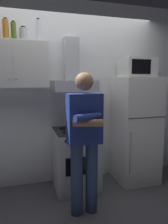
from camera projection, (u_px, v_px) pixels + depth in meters
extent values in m
plane|color=#4C4C51|center=(84.00, 195.00, 2.89)|extent=(7.00, 7.00, 0.00)
cube|color=white|center=(73.00, 94.00, 3.26)|extent=(4.80, 0.10, 2.70)
cube|color=white|center=(13.00, 65.00, 2.75)|extent=(0.90, 0.34, 0.60)
cube|color=white|center=(31.00, 64.00, 2.65)|extent=(0.43, 0.01, 0.58)
sphere|color=#B2B2B7|center=(10.00, 79.00, 2.59)|extent=(0.02, 0.02, 0.02)
sphere|color=#B2B2B7|center=(17.00, 79.00, 2.61)|extent=(0.02, 0.02, 0.02)
cube|color=silver|center=(76.00, 159.00, 3.05)|extent=(0.60, 0.60, 0.85)
cube|color=black|center=(76.00, 130.00, 2.99)|extent=(0.59, 0.59, 0.01)
cube|color=black|center=(81.00, 166.00, 2.76)|extent=(0.42, 0.01, 0.24)
cylinder|color=black|center=(68.00, 132.00, 2.84)|extent=(0.16, 0.16, 0.01)
cylinder|color=black|center=(87.00, 131.00, 2.91)|extent=(0.16, 0.16, 0.01)
cylinder|color=black|center=(65.00, 128.00, 3.06)|extent=(0.16, 0.16, 0.01)
cylinder|color=black|center=(82.00, 127.00, 3.14)|extent=(0.16, 0.16, 0.01)
cylinder|color=black|center=(66.00, 141.00, 2.64)|extent=(0.04, 0.02, 0.04)
cylinder|color=black|center=(76.00, 140.00, 2.68)|extent=(0.04, 0.02, 0.04)
cylinder|color=black|center=(87.00, 140.00, 2.72)|extent=(0.04, 0.02, 0.04)
cylinder|color=black|center=(96.00, 139.00, 2.76)|extent=(0.04, 0.02, 0.04)
cube|color=#B7BABF|center=(74.00, 86.00, 2.97)|extent=(0.60, 0.44, 0.15)
cube|color=#B7BABF|center=(71.00, 59.00, 3.05)|extent=(0.20, 0.16, 0.60)
cube|color=white|center=(136.00, 130.00, 3.26)|extent=(0.60, 0.60, 1.60)
cube|color=#4C4C4C|center=(147.00, 118.00, 2.94)|extent=(0.59, 0.01, 0.01)
cylinder|color=silver|center=(130.00, 153.00, 2.93)|extent=(0.02, 0.02, 0.60)
cube|color=silver|center=(137.00, 67.00, 3.14)|extent=(0.48, 0.36, 0.28)
cube|color=black|center=(141.00, 67.00, 2.95)|extent=(0.30, 0.01, 0.20)
cylinder|color=navy|center=(77.00, 179.00, 2.44)|extent=(0.14, 0.14, 0.85)
cylinder|color=navy|center=(92.00, 177.00, 2.49)|extent=(0.14, 0.14, 0.85)
cube|color=navy|center=(84.00, 119.00, 2.36)|extent=(0.38, 0.20, 0.56)
cylinder|color=navy|center=(88.00, 117.00, 2.22)|extent=(0.33, 0.17, 0.08)
cylinder|color=#8C6647|center=(88.00, 123.00, 2.23)|extent=(0.33, 0.17, 0.08)
sphere|color=#8C6647|center=(84.00, 81.00, 2.30)|extent=(0.20, 0.20, 0.20)
cylinder|color=#B7BABF|center=(87.00, 126.00, 2.90)|extent=(0.20, 0.20, 0.11)
cylinder|color=black|center=(78.00, 124.00, 2.86)|extent=(0.05, 0.01, 0.01)
cylinder|color=black|center=(96.00, 123.00, 2.93)|extent=(0.05, 0.01, 0.01)
cylinder|color=silver|center=(38.00, 31.00, 2.79)|extent=(0.06, 0.06, 0.28)
cylinder|color=black|center=(38.00, 19.00, 2.77)|extent=(0.04, 0.04, 0.02)
cylinder|color=#B7721E|center=(6.00, 30.00, 2.64)|extent=(0.08, 0.08, 0.25)
cylinder|color=black|center=(5.00, 18.00, 2.62)|extent=(0.04, 0.04, 0.02)
cylinder|color=#4C6B19|center=(14.00, 32.00, 2.68)|extent=(0.07, 0.07, 0.22)
cylinder|color=black|center=(13.00, 22.00, 2.66)|extent=(0.04, 0.04, 0.02)
cylinder|color=#B2B5BA|center=(23.00, 35.00, 2.76)|extent=(0.10, 0.10, 0.17)
cylinder|color=black|center=(23.00, 27.00, 2.75)|extent=(0.05, 0.05, 0.02)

